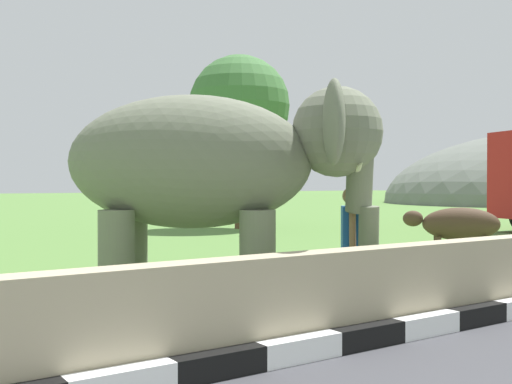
{
  "coord_description": "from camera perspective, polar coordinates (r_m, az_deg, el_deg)",
  "views": [
    {
      "loc": [
        -0.89,
        -1.41,
        1.71
      ],
      "look_at": [
        3.51,
        5.04,
        1.6
      ],
      "focal_mm": 43.83,
      "sensor_mm": 36.0,
      "label": 1
    }
  ],
  "objects": [
    {
      "name": "person_handler",
      "position": [
        8.54,
        8.64,
        -4.47
      ],
      "size": [
        0.47,
        0.56,
        1.66
      ],
      "color": "navy",
      "rests_on": "ground_plane"
    },
    {
      "name": "barrier_parapet",
      "position": [
        5.87,
        -4.11,
        -11.08
      ],
      "size": [
        28.0,
        0.36,
        1.0
      ],
      "primitive_type": "cube",
      "color": "tan",
      "rests_on": "ground_plane"
    },
    {
      "name": "elephant",
      "position": [
        7.98,
        -3.38,
        2.4
      ],
      "size": [
        3.95,
        3.58,
        2.95
      ],
      "color": "slate",
      "rests_on": "ground_plane"
    },
    {
      "name": "tree_distant",
      "position": [
        23.78,
        -1.52,
        7.82
      ],
      "size": [
        3.81,
        3.81,
        6.55
      ],
      "color": "brown",
      "rests_on": "ground_plane"
    },
    {
      "name": "cow_near",
      "position": [
        13.1,
        17.99,
        -2.92
      ],
      "size": [
        1.62,
        1.64,
        1.23
      ],
      "color": "#473323",
      "rests_on": "ground_plane"
    }
  ]
}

